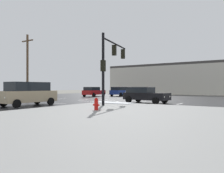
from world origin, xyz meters
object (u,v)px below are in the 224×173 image
object	(u,v)px
fire_hydrant	(96,104)
sedan_silver	(138,92)
utility_pole_mid	(27,65)
traffic_signal_mast	(110,59)
sedan_blue	(121,91)
sedan_black	(145,95)
sedan_red	(94,91)
suv_tan	(28,93)

from	to	relation	value
fire_hydrant	sedan_silver	xyz separation A→B (m)	(-7.78, 21.35, 0.32)
fire_hydrant	utility_pole_mid	world-z (taller)	utility_pole_mid
traffic_signal_mast	fire_hydrant	size ratio (longest dim) A/B	7.39
fire_hydrant	sedan_blue	world-z (taller)	sedan_blue
traffic_signal_mast	sedan_black	distance (m)	5.53
sedan_silver	sedan_black	bearing A→B (deg)	33.49
traffic_signal_mast	sedan_black	world-z (taller)	traffic_signal_mast
traffic_signal_mast	sedan_silver	world-z (taller)	traffic_signal_mast
sedan_silver	fire_hydrant	bearing A→B (deg)	24.12
sedan_red	utility_pole_mid	size ratio (longest dim) A/B	0.55
traffic_signal_mast	utility_pole_mid	size ratio (longest dim) A/B	0.69
utility_pole_mid	sedan_red	bearing A→B (deg)	77.68
sedan_blue	suv_tan	xyz separation A→B (m)	(3.49, -20.97, 0.24)
fire_hydrant	sedan_black	bearing A→B (deg)	95.28
fire_hydrant	sedan_blue	distance (m)	24.25
traffic_signal_mast	sedan_silver	size ratio (longest dim) A/B	1.27
sedan_black	suv_tan	distance (m)	10.99
fire_hydrant	sedan_silver	bearing A→B (deg)	110.03
sedan_silver	utility_pole_mid	world-z (taller)	utility_pole_mid
suv_tan	sedan_blue	bearing A→B (deg)	-168.66
sedan_red	suv_tan	world-z (taller)	suv_tan
sedan_silver	sedan_red	world-z (taller)	same
fire_hydrant	sedan_silver	size ratio (longest dim) A/B	0.17
traffic_signal_mast	suv_tan	distance (m)	7.69
sedan_red	utility_pole_mid	xyz separation A→B (m)	(-2.39, -10.93, 3.60)
fire_hydrant	sedan_blue	size ratio (longest dim) A/B	0.17
sedan_black	sedan_silver	bearing A→B (deg)	125.41
sedan_silver	sedan_red	xyz separation A→B (m)	(-6.51, -3.58, 0.00)
sedan_black	sedan_red	bearing A→B (deg)	152.98
traffic_signal_mast	sedan_blue	distance (m)	19.39
sedan_black	utility_pole_mid	world-z (taller)	utility_pole_mid
sedan_black	sedan_red	xyz separation A→B (m)	(-13.45, 8.75, 0.00)
sedan_red	sedan_blue	world-z (taller)	same
traffic_signal_mast	sedan_blue	xyz separation A→B (m)	(-9.19, 16.76, -3.24)
sedan_black	sedan_silver	distance (m)	14.15
sedan_silver	utility_pole_mid	bearing A→B (deg)	-27.41
fire_hydrant	sedan_silver	distance (m)	22.72
traffic_signal_mast	sedan_red	bearing A→B (deg)	30.76
fire_hydrant	sedan_blue	bearing A→B (deg)	117.69
fire_hydrant	utility_pole_mid	size ratio (longest dim) A/B	0.09
traffic_signal_mast	sedan_blue	world-z (taller)	traffic_signal_mast
traffic_signal_mast	suv_tan	bearing A→B (deg)	114.13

